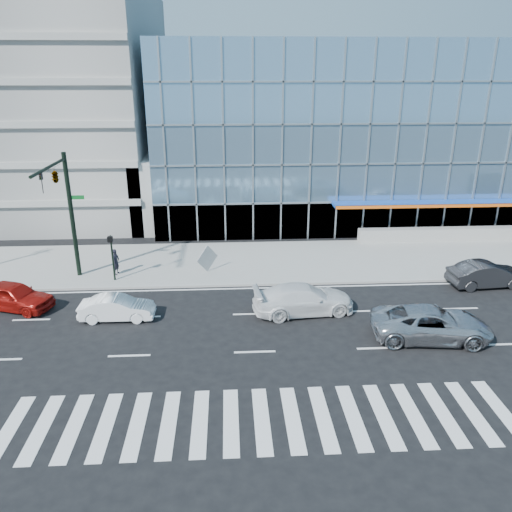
% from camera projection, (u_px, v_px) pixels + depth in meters
% --- Properties ---
extents(ground, '(160.00, 160.00, 0.00)m').
position_uv_depth(ground, '(251.00, 314.00, 27.82)').
color(ground, black).
rests_on(ground, ground).
extents(sidewalk, '(120.00, 8.00, 0.15)m').
position_uv_depth(sidewalk, '(245.00, 261.00, 35.28)').
color(sidewalk, gray).
rests_on(sidewalk, ground).
extents(theatre_building, '(42.00, 26.00, 15.00)m').
position_uv_depth(theatre_building, '(377.00, 126.00, 50.27)').
color(theatre_building, '#6B93B2').
rests_on(theatre_building, ground).
extents(parking_garage, '(24.00, 24.00, 20.00)m').
position_uv_depth(parking_garage, '(29.00, 101.00, 47.58)').
color(parking_garage, gray).
rests_on(parking_garage, ground).
extents(ramp_block, '(6.00, 8.00, 6.00)m').
position_uv_depth(ramp_block, '(172.00, 190.00, 43.29)').
color(ramp_block, gray).
rests_on(ramp_block, ground).
extents(traffic_signal, '(1.14, 5.74, 8.00)m').
position_uv_depth(traffic_signal, '(60.00, 190.00, 29.35)').
color(traffic_signal, black).
rests_on(traffic_signal, sidewalk).
extents(ped_signal_post, '(0.30, 0.33, 3.00)m').
position_uv_depth(ped_signal_post, '(112.00, 251.00, 31.24)').
color(ped_signal_post, black).
rests_on(ped_signal_post, sidewalk).
extents(silver_suv, '(6.18, 3.34, 1.65)m').
position_uv_depth(silver_suv, '(431.00, 324.00, 25.04)').
color(silver_suv, '#BCBCC1').
rests_on(silver_suv, ground).
extents(white_suv, '(5.91, 3.03, 1.64)m').
position_uv_depth(white_suv, '(303.00, 299.00, 27.76)').
color(white_suv, white).
rests_on(white_suv, ground).
extents(white_sedan, '(4.03, 1.43, 1.32)m').
position_uv_depth(white_sedan, '(117.00, 308.00, 27.06)').
color(white_sedan, white).
rests_on(white_sedan, ground).
extents(dark_sedan, '(4.93, 2.07, 1.58)m').
position_uv_depth(dark_sedan, '(487.00, 275.00, 31.15)').
color(dark_sedan, black).
rests_on(dark_sedan, ground).
extents(red_sedan, '(4.96, 3.21, 1.57)m').
position_uv_depth(red_sedan, '(13.00, 296.00, 28.21)').
color(red_sedan, maroon).
rests_on(red_sedan, ground).
extents(pedestrian, '(0.57, 0.72, 1.73)m').
position_uv_depth(pedestrian, '(116.00, 262.00, 32.63)').
color(pedestrian, black).
rests_on(pedestrian, sidewalk).
extents(tilted_panel, '(1.36, 1.32, 1.84)m').
position_uv_depth(tilted_panel, '(207.00, 258.00, 33.05)').
color(tilted_panel, '#ABABAB').
rests_on(tilted_panel, sidewalk).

